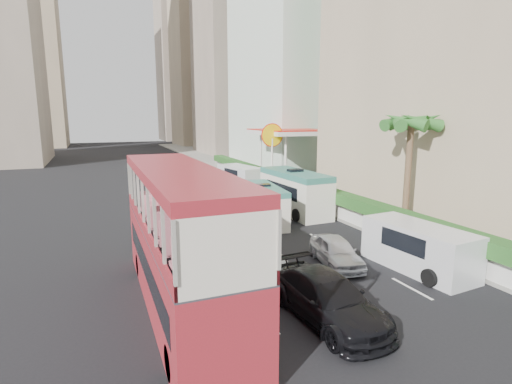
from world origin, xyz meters
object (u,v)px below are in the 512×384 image
minibus_near (263,204)px  panel_van_near (418,248)px  car_silver_lane_b (336,265)px  shell_station (290,156)px  minibus_far (295,192)px  panel_van_far (241,177)px  double_decker_bus (181,239)px  car_silver_lane_a (252,266)px  car_black (327,319)px  palm_tree (407,177)px  van_asset (227,201)px

minibus_near → panel_van_near: 10.53m
car_silver_lane_b → minibus_near: bearing=101.8°
car_silver_lane_b → shell_station: shell_station is taller
minibus_far → panel_van_far: 10.80m
panel_van_far → shell_station: (5.77, 0.99, 1.69)m
double_decker_bus → minibus_near: double_decker_bus is taller
car_silver_lane_a → shell_station: shell_station is taller
car_silver_lane_a → car_black: size_ratio=0.77×
panel_van_near → car_silver_lane_b: bearing=144.6°
panel_van_near → palm_tree: bearing=48.9°
car_black → van_asset: size_ratio=0.99×
panel_van_near → shell_station: shell_station is taller
double_decker_bus → shell_station: size_ratio=1.38×
palm_tree → panel_van_near: bearing=-126.3°
double_decker_bus → palm_tree: 14.39m
double_decker_bus → minibus_far: size_ratio=1.64×
shell_station → minibus_near: bearing=-123.0°
double_decker_bus → car_silver_lane_a: (3.80, 2.72, -2.53)m
double_decker_bus → minibus_near: 12.09m
panel_van_far → minibus_near: bearing=-113.6°
car_black → van_asset: 20.04m
car_silver_lane_a → car_black: (0.52, -5.55, 0.00)m
panel_van_near → palm_tree: palm_tree is taller
van_asset → panel_van_far: panel_van_far is taller
car_black → van_asset: bearing=78.6°
minibus_far → panel_van_near: bearing=-91.9°
car_black → minibus_far: (6.09, 14.06, 1.49)m
car_silver_lane_b → minibus_near: 8.28m
shell_station → car_black: bearing=-114.3°
double_decker_bus → minibus_near: (7.28, 9.56, -1.33)m
van_asset → panel_van_far: (2.98, 5.02, 1.06)m
double_decker_bus → car_silver_lane_a: bearing=35.6°
car_black → minibus_far: minibus_far is taller
double_decker_bus → palm_tree: (13.80, 4.00, 0.85)m
car_black → double_decker_bus: bearing=143.7°
double_decker_bus → panel_van_far: (10.23, 22.01, -1.47)m
minibus_near → car_black: bearing=-96.2°
minibus_far → minibus_near: bearing=-154.5°
panel_van_near → palm_tree: size_ratio=0.79×
panel_van_far → shell_station: 6.10m
minibus_far → car_silver_lane_b: bearing=-109.3°
palm_tree → minibus_near: bearing=139.6°
minibus_far → palm_tree: size_ratio=1.05×
car_silver_lane_a → car_silver_lane_b: (3.63, -1.35, 0.00)m
van_asset → minibus_near: bearing=-91.3°
minibus_far → panel_van_far: bearing=88.5°
car_silver_lane_b → van_asset: van_asset is taller
car_black → minibus_near: 12.80m
van_asset → minibus_far: (3.17, -5.77, 1.49)m
minibus_far → shell_station: size_ratio=0.84×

